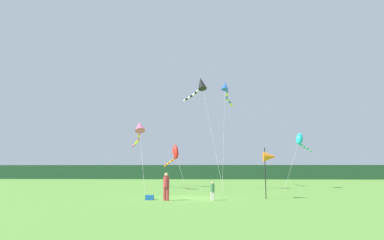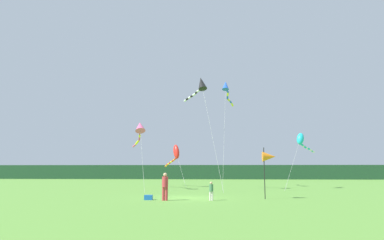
{
  "view_description": "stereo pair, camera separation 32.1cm",
  "coord_description": "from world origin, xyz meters",
  "px_view_note": "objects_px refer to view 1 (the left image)",
  "views": [
    {
      "loc": [
        1.64,
        -24.73,
        2.06
      ],
      "look_at": [
        0.0,
        6.0,
        6.49
      ],
      "focal_mm": 31.81,
      "sensor_mm": 36.0,
      "label": 1
    },
    {
      "loc": [
        1.96,
        -24.71,
        2.06
      ],
      "look_at": [
        0.0,
        6.0,
        6.49
      ],
      "focal_mm": 31.81,
      "sensor_mm": 36.0,
      "label": 2
    }
  ],
  "objects_px": {
    "banner_flag_pole": "(270,157)",
    "kite_blue": "(226,89)",
    "kite_rainbow": "(139,129)",
    "kite_red": "(175,153)",
    "kite_black": "(200,85)",
    "person_adult": "(166,185)",
    "person_child": "(212,190)",
    "cooler_box": "(150,197)",
    "kite_cyan": "(301,140)"
  },
  "relations": [
    {
      "from": "banner_flag_pole",
      "to": "kite_blue",
      "type": "relative_size",
      "value": 0.3
    },
    {
      "from": "kite_rainbow",
      "to": "kite_red",
      "type": "relative_size",
      "value": 1.35
    },
    {
      "from": "banner_flag_pole",
      "to": "kite_black",
      "type": "xyz_separation_m",
      "value": [
        -5.09,
        9.08,
        7.55
      ]
    },
    {
      "from": "kite_blue",
      "to": "banner_flag_pole",
      "type": "bearing_deg",
      "value": -80.4
    },
    {
      "from": "person_adult",
      "to": "person_child",
      "type": "relative_size",
      "value": 1.48
    },
    {
      "from": "kite_blue",
      "to": "kite_red",
      "type": "bearing_deg",
      "value": 165.31
    },
    {
      "from": "person_child",
      "to": "kite_red",
      "type": "xyz_separation_m",
      "value": [
        -4.27,
        16.64,
        3.16
      ]
    },
    {
      "from": "person_adult",
      "to": "kite_rainbow",
      "type": "bearing_deg",
      "value": 111.12
    },
    {
      "from": "person_adult",
      "to": "person_child",
      "type": "bearing_deg",
      "value": 4.46
    },
    {
      "from": "kite_black",
      "to": "kite_red",
      "type": "height_order",
      "value": "kite_black"
    },
    {
      "from": "person_child",
      "to": "banner_flag_pole",
      "type": "distance_m",
      "value": 4.76
    },
    {
      "from": "cooler_box",
      "to": "kite_black",
      "type": "relative_size",
      "value": 0.05
    },
    {
      "from": "kite_cyan",
      "to": "kite_black",
      "type": "relative_size",
      "value": 0.53
    },
    {
      "from": "cooler_box",
      "to": "kite_blue",
      "type": "distance_m",
      "value": 19.36
    },
    {
      "from": "banner_flag_pole",
      "to": "kite_red",
      "type": "bearing_deg",
      "value": 118.38
    },
    {
      "from": "person_child",
      "to": "banner_flag_pole",
      "type": "bearing_deg",
      "value": 17.53
    },
    {
      "from": "kite_rainbow",
      "to": "kite_red",
      "type": "distance_m",
      "value": 7.14
    },
    {
      "from": "kite_rainbow",
      "to": "kite_blue",
      "type": "relative_size",
      "value": 0.66
    },
    {
      "from": "person_adult",
      "to": "kite_red",
      "type": "bearing_deg",
      "value": 94.17
    },
    {
      "from": "kite_red",
      "to": "banner_flag_pole",
      "type": "bearing_deg",
      "value": -61.62
    },
    {
      "from": "person_adult",
      "to": "kite_cyan",
      "type": "xyz_separation_m",
      "value": [
        12.54,
        14.02,
        4.04
      ]
    },
    {
      "from": "kite_blue",
      "to": "kite_rainbow",
      "type": "bearing_deg",
      "value": -152.71
    },
    {
      "from": "cooler_box",
      "to": "kite_rainbow",
      "type": "xyz_separation_m",
      "value": [
        -2.97,
        10.28,
        5.85
      ]
    },
    {
      "from": "kite_cyan",
      "to": "kite_blue",
      "type": "bearing_deg",
      "value": 170.59
    },
    {
      "from": "banner_flag_pole",
      "to": "kite_rainbow",
      "type": "relative_size",
      "value": 0.45
    },
    {
      "from": "banner_flag_pole",
      "to": "kite_rainbow",
      "type": "distance_m",
      "value": 14.85
    },
    {
      "from": "kite_black",
      "to": "kite_rainbow",
      "type": "height_order",
      "value": "kite_black"
    },
    {
      "from": "person_adult",
      "to": "kite_blue",
      "type": "bearing_deg",
      "value": 72.82
    },
    {
      "from": "kite_black",
      "to": "kite_cyan",
      "type": "bearing_deg",
      "value": 17.99
    },
    {
      "from": "kite_rainbow",
      "to": "kite_red",
      "type": "bearing_deg",
      "value": 64.62
    },
    {
      "from": "person_adult",
      "to": "banner_flag_pole",
      "type": "bearing_deg",
      "value": 12.06
    },
    {
      "from": "person_adult",
      "to": "kite_red",
      "type": "relative_size",
      "value": 0.31
    },
    {
      "from": "banner_flag_pole",
      "to": "kite_cyan",
      "type": "height_order",
      "value": "kite_cyan"
    },
    {
      "from": "banner_flag_pole",
      "to": "kite_red",
      "type": "relative_size",
      "value": 0.6
    },
    {
      "from": "person_adult",
      "to": "kite_blue",
      "type": "distance_m",
      "value": 18.92
    },
    {
      "from": "kite_cyan",
      "to": "banner_flag_pole",
      "type": "bearing_deg",
      "value": -113.61
    },
    {
      "from": "cooler_box",
      "to": "kite_cyan",
      "type": "bearing_deg",
      "value": 44.71
    },
    {
      "from": "kite_cyan",
      "to": "kite_black",
      "type": "height_order",
      "value": "kite_black"
    },
    {
      "from": "kite_black",
      "to": "kite_rainbow",
      "type": "distance_m",
      "value": 7.55
    },
    {
      "from": "kite_rainbow",
      "to": "kite_black",
      "type": "bearing_deg",
      "value": -1.31
    },
    {
      "from": "banner_flag_pole",
      "to": "kite_black",
      "type": "bearing_deg",
      "value": 119.28
    },
    {
      "from": "cooler_box",
      "to": "banner_flag_pole",
      "type": "bearing_deg",
      "value": 7.34
    },
    {
      "from": "kite_rainbow",
      "to": "person_adult",
      "type": "bearing_deg",
      "value": -68.88
    },
    {
      "from": "kite_cyan",
      "to": "kite_red",
      "type": "xyz_separation_m",
      "value": [
        -13.77,
        2.86,
        -1.21
      ]
    },
    {
      "from": "cooler_box",
      "to": "kite_cyan",
      "type": "height_order",
      "value": "kite_cyan"
    },
    {
      "from": "kite_black",
      "to": "kite_red",
      "type": "xyz_separation_m",
      "value": [
        -3.21,
        6.28,
        -6.58
      ]
    },
    {
      "from": "person_child",
      "to": "kite_cyan",
      "type": "distance_m",
      "value": 17.3
    },
    {
      "from": "person_adult",
      "to": "cooler_box",
      "type": "relative_size",
      "value": 3.39
    },
    {
      "from": "person_child",
      "to": "kite_blue",
      "type": "relative_size",
      "value": 0.1
    },
    {
      "from": "person_child",
      "to": "kite_rainbow",
      "type": "height_order",
      "value": "kite_rainbow"
    }
  ]
}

